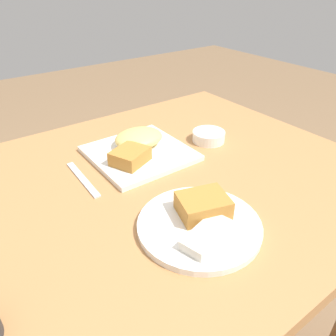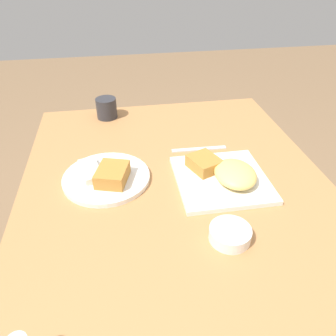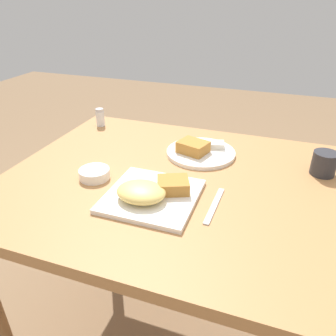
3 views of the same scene
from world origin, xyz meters
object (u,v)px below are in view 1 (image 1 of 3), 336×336
plate_oval_far (201,221)px  sauce_ramekin (209,136)px  plate_square_near (138,148)px  butter_knife (83,179)px

plate_oval_far → sauce_ramekin: (-0.27, -0.27, 0.00)m
plate_square_near → butter_knife: plate_square_near is taller
butter_knife → plate_square_near: bearing=100.6°
butter_knife → sauce_ramekin: bearing=88.1°
plate_square_near → plate_oval_far: size_ratio=1.03×
butter_knife → plate_oval_far: bearing=23.7°
sauce_ramekin → butter_knife: bearing=-3.7°
sauce_ramekin → plate_square_near: bearing=-13.9°
plate_square_near → plate_oval_far: (0.06, 0.33, -0.01)m
plate_square_near → butter_knife: (0.18, 0.03, -0.02)m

